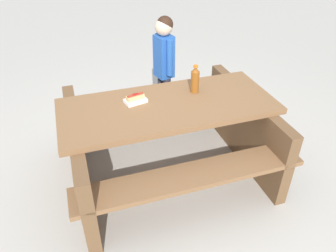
{
  "coord_description": "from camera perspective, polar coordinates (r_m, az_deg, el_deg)",
  "views": [
    {
      "loc": [
        0.21,
        2.31,
        2.11
      ],
      "look_at": [
        0.0,
        0.0,
        0.52
      ],
      "focal_mm": 34.48,
      "sensor_mm": 36.0,
      "label": 1
    }
  ],
  "objects": [
    {
      "name": "ground_plane",
      "position": [
        3.14,
        0.0,
        -7.94
      ],
      "size": [
        30.0,
        30.0,
        0.0
      ],
      "primitive_type": "plane",
      "color": "#B7B2A8",
      "rests_on": "ground"
    },
    {
      "name": "soda_bottle",
      "position": [
        2.83,
        4.8,
        8.15
      ],
      "size": [
        0.07,
        0.07,
        0.25
      ],
      "color": "brown",
      "rests_on": "picnic_table"
    },
    {
      "name": "child_in_coat",
      "position": [
        3.55,
        -0.7,
        12.12
      ],
      "size": [
        0.23,
        0.27,
        1.2
      ],
      "color": "#262633",
      "rests_on": "ground"
    },
    {
      "name": "picnic_table",
      "position": [
        2.86,
        0.0,
        -1.33
      ],
      "size": [
        2.07,
        1.77,
        0.75
      ],
      "color": "brown",
      "rests_on": "ground"
    },
    {
      "name": "hotdog_tray",
      "position": [
        2.71,
        -5.78,
        4.77
      ],
      "size": [
        0.21,
        0.18,
        0.08
      ],
      "color": "white",
      "rests_on": "picnic_table"
    }
  ]
}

